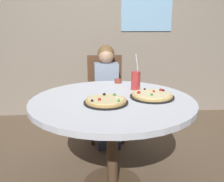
# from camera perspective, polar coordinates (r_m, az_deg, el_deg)

# --- Properties ---
(wall_with_window) EXTENTS (5.20, 0.14, 2.90)m
(wall_with_window) POSITION_cam_1_polar(r_m,az_deg,el_deg) (3.63, -2.17, 17.42)
(wall_with_window) COLOR gray
(wall_with_window) RESTS_ON ground_plane
(dining_table) EXTENTS (1.25, 1.25, 0.75)m
(dining_table) POSITION_cam_1_polar(r_m,az_deg,el_deg) (1.94, 0.11, -4.49)
(dining_table) COLOR silver
(dining_table) RESTS_ON ground_plane
(chair_wooden) EXTENTS (0.42, 0.42, 0.95)m
(chair_wooden) POSITION_cam_1_polar(r_m,az_deg,el_deg) (2.92, -1.50, -0.29)
(chair_wooden) COLOR brown
(chair_wooden) RESTS_ON ground_plane
(diner_child) EXTENTS (0.27, 0.42, 1.08)m
(diner_child) POSITION_cam_1_polar(r_m,az_deg,el_deg) (2.76, -1.14, -2.22)
(diner_child) COLOR #3F4766
(diner_child) RESTS_ON ground_plane
(pizza_veggie) EXTENTS (0.32, 0.32, 0.05)m
(pizza_veggie) POSITION_cam_1_polar(r_m,az_deg,el_deg) (1.80, -1.37, -2.30)
(pizza_veggie) COLOR black
(pizza_veggie) RESTS_ON dining_table
(pizza_cheese) EXTENTS (0.34, 0.34, 0.05)m
(pizza_cheese) POSITION_cam_1_polar(r_m,az_deg,el_deg) (1.97, 9.11, -1.00)
(pizza_cheese) COLOR black
(pizza_cheese) RESTS_ON dining_table
(soda_cup) EXTENTS (0.08, 0.08, 0.31)m
(soda_cup) POSITION_cam_1_polar(r_m,az_deg,el_deg) (2.18, 5.41, 2.46)
(soda_cup) COLOR #B73333
(soda_cup) RESTS_ON dining_table
(sauce_bowl) EXTENTS (0.07, 0.07, 0.04)m
(sauce_bowl) POSITION_cam_1_polar(r_m,az_deg,el_deg) (2.42, 1.40, 2.31)
(sauce_bowl) COLOR brown
(sauce_bowl) RESTS_ON dining_table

